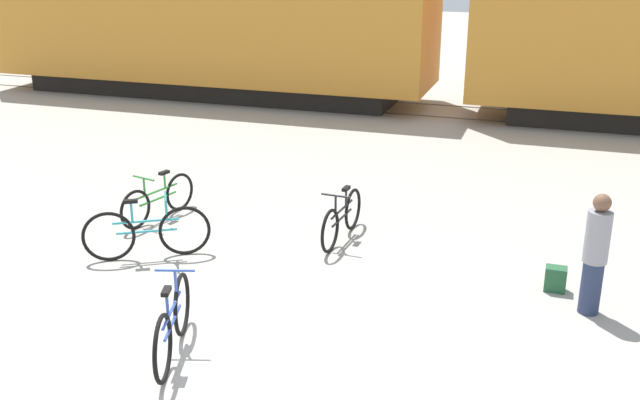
% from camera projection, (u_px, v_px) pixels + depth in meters
% --- Properties ---
extents(ground_plane, '(80.00, 80.00, 0.00)m').
position_uv_depth(ground_plane, '(271.00, 350.00, 8.65)').
color(ground_plane, '#A8A399').
extents(freight_train, '(27.18, 3.00, 5.31)m').
position_uv_depth(freight_train, '(455.00, 6.00, 19.24)').
color(freight_train, black).
rests_on(freight_train, ground_plane).
extents(rail_near, '(39.18, 0.07, 0.01)m').
position_uv_depth(rail_near, '(444.00, 117.00, 19.54)').
color(rail_near, '#4C4238').
rests_on(rail_near, ground_plane).
extents(rail_far, '(39.18, 0.07, 0.01)m').
position_uv_depth(rail_far, '(453.00, 106.00, 20.82)').
color(rail_far, '#4C4238').
rests_on(rail_far, ground_plane).
extents(bicycle_black, '(0.46, 1.69, 0.84)m').
position_uv_depth(bicycle_black, '(342.00, 218.00, 11.64)').
color(bicycle_black, black).
rests_on(bicycle_black, ground_plane).
extents(bicycle_blue, '(0.58, 1.71, 0.95)m').
position_uv_depth(bicycle_blue, '(173.00, 324.00, 8.42)').
color(bicycle_blue, black).
rests_on(bicycle_blue, ground_plane).
extents(bicycle_teal, '(1.63, 0.99, 0.96)m').
position_uv_depth(bicycle_teal, '(147.00, 232.00, 10.97)').
color(bicycle_teal, black).
rests_on(bicycle_teal, ground_plane).
extents(bicycle_green, '(0.53, 1.66, 0.82)m').
position_uv_depth(bicycle_green, '(158.00, 199.00, 12.50)').
color(bicycle_green, black).
rests_on(bicycle_green, ground_plane).
extents(person_in_grey, '(0.30, 0.30, 1.59)m').
position_uv_depth(person_in_grey, '(595.00, 254.00, 9.24)').
color(person_in_grey, '#283351').
rests_on(person_in_grey, ground_plane).
extents(backpack, '(0.28, 0.20, 0.34)m').
position_uv_depth(backpack, '(555.00, 279.00, 10.03)').
color(backpack, '#235633').
rests_on(backpack, ground_plane).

